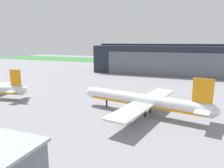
# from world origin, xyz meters

# --- Properties ---
(ground_plane) EXTENTS (440.00, 440.00, 0.00)m
(ground_plane) POSITION_xyz_m (0.00, 0.00, 0.00)
(ground_plane) COLOR gray
(grass_field_strip) EXTENTS (440.00, 56.00, 0.08)m
(grass_field_strip) POSITION_xyz_m (0.00, 160.15, 0.04)
(grass_field_strip) COLOR #367A39
(grass_field_strip) RESTS_ON ground_plane
(maintenance_hangar) EXTENTS (97.46, 35.51, 20.04)m
(maintenance_hangar) POSITION_xyz_m (1.25, 84.90, 9.56)
(maintenance_hangar) COLOR #232833
(maintenance_hangar) RESTS_ON ground_plane
(airliner_near_right) EXTENTS (41.72, 38.01, 12.65)m
(airliner_near_right) POSITION_xyz_m (5.40, -6.20, 4.25)
(airliner_near_right) COLOR silver
(airliner_near_right) RESTS_ON ground_plane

